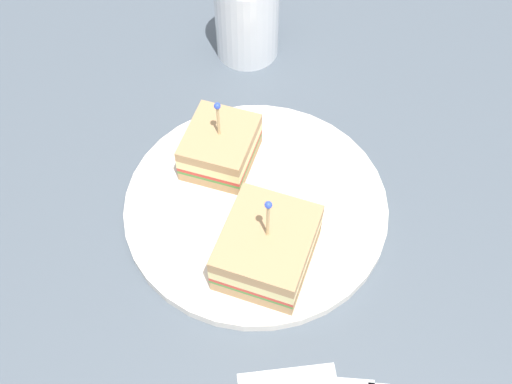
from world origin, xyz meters
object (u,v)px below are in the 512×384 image
(plate, at_px, (256,206))
(drink_glass, at_px, (247,21))
(sandwich_half_front, at_px, (220,147))
(sandwich_half_back, at_px, (267,248))

(plate, xyz_separation_m, drink_glass, (0.24, 0.08, 0.04))
(sandwich_half_front, xyz_separation_m, sandwich_half_back, (-0.11, -0.08, 0.00))
(sandwich_half_front, height_order, drink_glass, drink_glass)
(plate, bearing_deg, sandwich_half_back, -155.21)
(sandwich_half_back, distance_m, drink_glass, 0.32)
(plate, height_order, sandwich_half_front, sandwich_half_front)
(plate, bearing_deg, sandwich_half_front, 50.09)
(drink_glass, bearing_deg, sandwich_half_front, -172.25)
(sandwich_half_front, distance_m, sandwich_half_back, 0.14)
(sandwich_half_front, bearing_deg, plate, -129.91)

